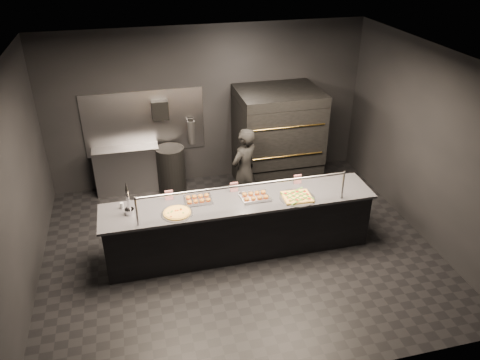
{
  "coord_description": "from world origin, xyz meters",
  "views": [
    {
      "loc": [
        -1.42,
        -5.76,
        4.56
      ],
      "look_at": [
        0.06,
        0.2,
        1.15
      ],
      "focal_mm": 35.0,
      "sensor_mm": 36.0,
      "label": 1
    }
  ],
  "objects_px": {
    "service_counter": "(240,225)",
    "square_pizza": "(297,197)",
    "trash_bin": "(171,169)",
    "slider_tray_b": "(255,196)",
    "pizza_oven": "(277,139)",
    "beer_tap": "(129,205)",
    "prep_shelf": "(128,170)",
    "fire_extinguisher": "(191,132)",
    "round_pizza": "(177,213)",
    "worker": "(244,171)",
    "towel_dispenser": "(160,110)",
    "slider_tray_a": "(198,199)"
  },
  "relations": [
    {
      "from": "service_counter",
      "to": "square_pizza",
      "type": "xyz_separation_m",
      "value": [
        0.85,
        -0.15,
        0.47
      ]
    },
    {
      "from": "service_counter",
      "to": "trash_bin",
      "type": "distance_m",
      "value": 2.3
    },
    {
      "from": "slider_tray_b",
      "to": "pizza_oven",
      "type": "bearing_deg",
      "value": 63.17
    },
    {
      "from": "beer_tap",
      "to": "service_counter",
      "type": "bearing_deg",
      "value": -0.7
    },
    {
      "from": "prep_shelf",
      "to": "square_pizza",
      "type": "xyz_separation_m",
      "value": [
        2.45,
        -2.47,
        0.49
      ]
    },
    {
      "from": "service_counter",
      "to": "trash_bin",
      "type": "height_order",
      "value": "service_counter"
    },
    {
      "from": "service_counter",
      "to": "fire_extinguisher",
      "type": "relative_size",
      "value": 8.12
    },
    {
      "from": "prep_shelf",
      "to": "beer_tap",
      "type": "relative_size",
      "value": 2.36
    },
    {
      "from": "prep_shelf",
      "to": "fire_extinguisher",
      "type": "height_order",
      "value": "fire_extinguisher"
    },
    {
      "from": "service_counter",
      "to": "slider_tray_b",
      "type": "bearing_deg",
      "value": 1.77
    },
    {
      "from": "round_pizza",
      "to": "worker",
      "type": "distance_m",
      "value": 1.81
    },
    {
      "from": "service_counter",
      "to": "towel_dispenser",
      "type": "xyz_separation_m",
      "value": [
        -0.9,
        2.39,
        1.09
      ]
    },
    {
      "from": "trash_bin",
      "to": "worker",
      "type": "relative_size",
      "value": 0.56
    },
    {
      "from": "fire_extinguisher",
      "to": "trash_bin",
      "type": "relative_size",
      "value": 0.57
    },
    {
      "from": "round_pizza",
      "to": "slider_tray_a",
      "type": "distance_m",
      "value": 0.45
    },
    {
      "from": "slider_tray_a",
      "to": "square_pizza",
      "type": "relative_size",
      "value": 0.8
    },
    {
      "from": "beer_tap",
      "to": "square_pizza",
      "type": "bearing_deg",
      "value": -3.95
    },
    {
      "from": "slider_tray_a",
      "to": "trash_bin",
      "type": "xyz_separation_m",
      "value": [
        -0.2,
        2.02,
        -0.5
      ]
    },
    {
      "from": "round_pizza",
      "to": "square_pizza",
      "type": "height_order",
      "value": "square_pizza"
    },
    {
      "from": "slider_tray_a",
      "to": "worker",
      "type": "height_order",
      "value": "worker"
    },
    {
      "from": "slider_tray_b",
      "to": "beer_tap",
      "type": "bearing_deg",
      "value": 179.62
    },
    {
      "from": "slider_tray_b",
      "to": "square_pizza",
      "type": "height_order",
      "value": "slider_tray_b"
    },
    {
      "from": "slider_tray_a",
      "to": "towel_dispenser",
      "type": "bearing_deg",
      "value": 97.56
    },
    {
      "from": "square_pizza",
      "to": "pizza_oven",
      "type": "bearing_deg",
      "value": 80.31
    },
    {
      "from": "pizza_oven",
      "to": "fire_extinguisher",
      "type": "distance_m",
      "value": 1.63
    },
    {
      "from": "slider_tray_a",
      "to": "fire_extinguisher",
      "type": "bearing_deg",
      "value": 83.71
    },
    {
      "from": "pizza_oven",
      "to": "prep_shelf",
      "type": "distance_m",
      "value": 2.88
    },
    {
      "from": "pizza_oven",
      "to": "prep_shelf",
      "type": "bearing_deg",
      "value": 171.46
    },
    {
      "from": "trash_bin",
      "to": "worker",
      "type": "distance_m",
      "value": 1.6
    },
    {
      "from": "beer_tap",
      "to": "slider_tray_b",
      "type": "xyz_separation_m",
      "value": [
        1.84,
        -0.01,
        -0.12
      ]
    },
    {
      "from": "square_pizza",
      "to": "beer_tap",
      "type": "bearing_deg",
      "value": 176.05
    },
    {
      "from": "pizza_oven",
      "to": "round_pizza",
      "type": "relative_size",
      "value": 4.22
    },
    {
      "from": "towel_dispenser",
      "to": "trash_bin",
      "type": "distance_m",
      "value": 1.14
    },
    {
      "from": "prep_shelf",
      "to": "slider_tray_a",
      "type": "distance_m",
      "value": 2.46
    },
    {
      "from": "towel_dispenser",
      "to": "slider_tray_a",
      "type": "relative_size",
      "value": 0.82
    },
    {
      "from": "pizza_oven",
      "to": "round_pizza",
      "type": "distance_m",
      "value": 2.97
    },
    {
      "from": "pizza_oven",
      "to": "prep_shelf",
      "type": "height_order",
      "value": "pizza_oven"
    },
    {
      "from": "service_counter",
      "to": "prep_shelf",
      "type": "distance_m",
      "value": 2.82
    },
    {
      "from": "trash_bin",
      "to": "worker",
      "type": "height_order",
      "value": "worker"
    },
    {
      "from": "service_counter",
      "to": "beer_tap",
      "type": "bearing_deg",
      "value": 179.3
    },
    {
      "from": "prep_shelf",
      "to": "worker",
      "type": "bearing_deg",
      "value": -31.94
    },
    {
      "from": "round_pizza",
      "to": "slider_tray_b",
      "type": "relative_size",
      "value": 0.99
    },
    {
      "from": "towel_dispenser",
      "to": "worker",
      "type": "bearing_deg",
      "value": -45.79
    },
    {
      "from": "beer_tap",
      "to": "worker",
      "type": "xyz_separation_m",
      "value": [
        1.95,
        1.08,
        -0.28
      ]
    },
    {
      "from": "pizza_oven",
      "to": "prep_shelf",
      "type": "relative_size",
      "value": 1.59
    },
    {
      "from": "slider_tray_a",
      "to": "square_pizza",
      "type": "distance_m",
      "value": 1.48
    },
    {
      "from": "worker",
      "to": "service_counter",
      "type": "bearing_deg",
      "value": 37.8
    },
    {
      "from": "pizza_oven",
      "to": "towel_dispenser",
      "type": "bearing_deg",
      "value": 166.86
    },
    {
      "from": "towel_dispenser",
      "to": "round_pizza",
      "type": "height_order",
      "value": "towel_dispenser"
    },
    {
      "from": "pizza_oven",
      "to": "worker",
      "type": "height_order",
      "value": "pizza_oven"
    }
  ]
}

